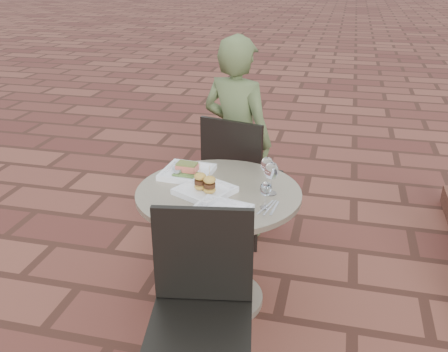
% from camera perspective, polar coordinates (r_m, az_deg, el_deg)
% --- Properties ---
extents(ground, '(60.00, 60.00, 0.00)m').
position_cam_1_polar(ground, '(3.04, -1.94, -14.75)').
color(ground, brown).
rests_on(ground, ground).
extents(cafe_table, '(0.90, 0.90, 0.73)m').
position_cam_1_polar(cafe_table, '(2.82, -0.60, -6.19)').
color(cafe_table, gray).
rests_on(cafe_table, ground).
extents(chair_far, '(0.53, 0.53, 0.93)m').
position_cam_1_polar(chair_far, '(3.43, 1.57, 0.73)').
color(chair_far, black).
rests_on(chair_far, ground).
extents(chair_near, '(0.51, 0.51, 0.93)m').
position_cam_1_polar(chair_near, '(2.21, -2.61, -13.71)').
color(chair_near, black).
rests_on(chair_near, ground).
extents(diner, '(0.61, 0.50, 1.44)m').
position_cam_1_polar(diner, '(3.47, 1.47, 4.12)').
color(diner, '#4A5830').
rests_on(diner, ground).
extents(plate_salmon, '(0.29, 0.29, 0.08)m').
position_cam_1_polar(plate_salmon, '(2.90, -4.23, 0.51)').
color(plate_salmon, white).
rests_on(plate_salmon, cafe_table).
extents(plate_sliders, '(0.35, 0.35, 0.17)m').
position_cam_1_polar(plate_sliders, '(2.67, -2.19, -1.34)').
color(plate_sliders, white).
rests_on(plate_sliders, cafe_table).
extents(plate_tuna, '(0.32, 0.32, 0.03)m').
position_cam_1_polar(plate_tuna, '(2.44, -0.63, -4.24)').
color(plate_tuna, white).
rests_on(plate_tuna, cafe_table).
extents(wine_glass_right, '(0.06, 0.06, 0.14)m').
position_cam_1_polar(wine_glass_right, '(2.49, 4.82, -1.57)').
color(wine_glass_right, white).
rests_on(wine_glass_right, cafe_table).
extents(wine_glass_mid, '(0.07, 0.07, 0.17)m').
position_cam_1_polar(wine_glass_mid, '(2.74, 4.94, 1.22)').
color(wine_glass_mid, white).
rests_on(wine_glass_mid, cafe_table).
extents(wine_glass_far, '(0.08, 0.08, 0.18)m').
position_cam_1_polar(wine_glass_far, '(2.63, 5.43, 0.50)').
color(wine_glass_far, white).
rests_on(wine_glass_far, cafe_table).
extents(steel_ramekin, '(0.09, 0.09, 0.05)m').
position_cam_1_polar(steel_ramekin, '(2.89, -5.33, 0.47)').
color(steel_ramekin, silver).
rests_on(steel_ramekin, cafe_table).
extents(cutlery_set, '(0.11, 0.20, 0.00)m').
position_cam_1_polar(cutlery_set, '(2.53, 5.27, -3.64)').
color(cutlery_set, silver).
rests_on(cutlery_set, cafe_table).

